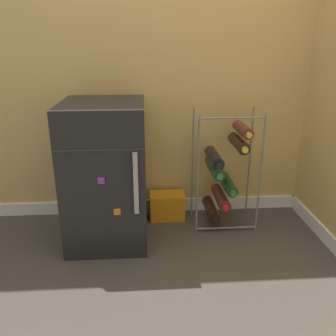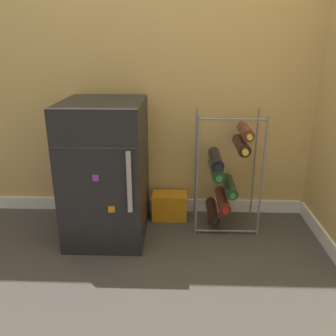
% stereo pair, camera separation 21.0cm
% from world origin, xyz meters
% --- Properties ---
extents(ground_plane, '(14.00, 14.00, 0.00)m').
position_xyz_m(ground_plane, '(0.00, 0.00, 0.00)').
color(ground_plane, '#423D38').
extents(wall_back, '(6.99, 0.07, 2.50)m').
position_xyz_m(wall_back, '(0.00, 0.69, 1.24)').
color(wall_back, tan).
rests_on(wall_back, ground_plane).
extents(mini_fridge, '(0.46, 0.56, 0.84)m').
position_xyz_m(mini_fridge, '(-0.32, 0.33, 0.42)').
color(mini_fridge, black).
rests_on(mini_fridge, ground_plane).
extents(wine_rack, '(0.40, 0.31, 0.76)m').
position_xyz_m(wine_rack, '(0.41, 0.45, 0.37)').
color(wine_rack, slate).
rests_on(wine_rack, ground_plane).
extents(soda_box, '(0.23, 0.15, 0.18)m').
position_xyz_m(soda_box, '(0.06, 0.54, 0.09)').
color(soda_box, orange).
rests_on(soda_box, ground_plane).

